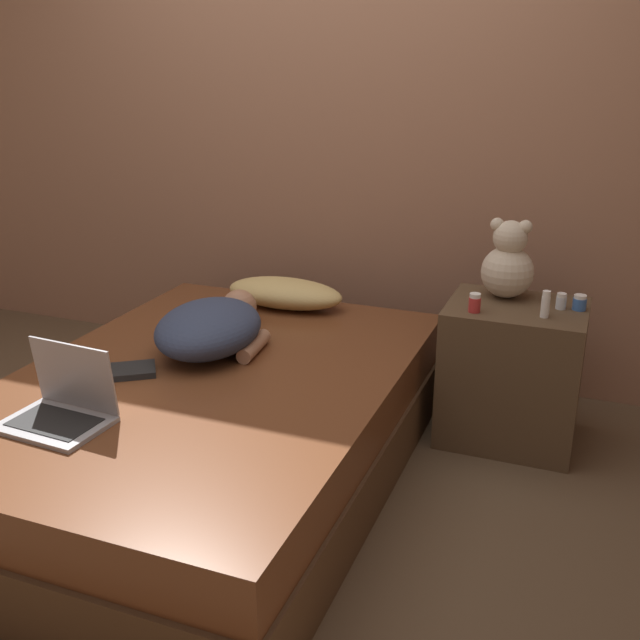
{
  "coord_description": "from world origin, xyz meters",
  "views": [
    {
      "loc": [
        1.33,
        -2.22,
        1.57
      ],
      "look_at": [
        0.36,
        0.25,
        0.61
      ],
      "focal_mm": 42.0,
      "sensor_mm": 36.0,
      "label": 1
    }
  ],
  "objects_px": {
    "pillow": "(285,293)",
    "bottle_blue": "(580,303)",
    "book": "(124,371)",
    "bottle_red": "(475,303)",
    "teddy_bear": "(508,264)",
    "person_lying": "(212,327)",
    "bottle_clear": "(561,301)",
    "bottle_white": "(545,304)",
    "laptop": "(62,406)"
  },
  "relations": [
    {
      "from": "pillow",
      "to": "bottle_blue",
      "type": "relative_size",
      "value": 9.25
    },
    {
      "from": "pillow",
      "to": "book",
      "type": "bearing_deg",
      "value": -104.82
    },
    {
      "from": "bottle_blue",
      "to": "bottle_red",
      "type": "height_order",
      "value": "bottle_red"
    },
    {
      "from": "bottle_blue",
      "to": "bottle_red",
      "type": "xyz_separation_m",
      "value": [
        -0.38,
        -0.18,
        0.01
      ]
    },
    {
      "from": "teddy_bear",
      "to": "book",
      "type": "relative_size",
      "value": 1.24
    },
    {
      "from": "person_lying",
      "to": "book",
      "type": "bearing_deg",
      "value": -124.59
    },
    {
      "from": "teddy_bear",
      "to": "bottle_clear",
      "type": "xyz_separation_m",
      "value": [
        0.23,
        -0.07,
        -0.11
      ]
    },
    {
      "from": "bottle_red",
      "to": "bottle_white",
      "type": "distance_m",
      "value": 0.27
    },
    {
      "from": "laptop",
      "to": "bottle_white",
      "type": "height_order",
      "value": "bottle_white"
    },
    {
      "from": "person_lying",
      "to": "book",
      "type": "distance_m",
      "value": 0.4
    },
    {
      "from": "laptop",
      "to": "teddy_bear",
      "type": "bearing_deg",
      "value": 51.06
    },
    {
      "from": "pillow",
      "to": "teddy_bear",
      "type": "height_order",
      "value": "teddy_bear"
    },
    {
      "from": "person_lying",
      "to": "bottle_clear",
      "type": "height_order",
      "value": "bottle_clear"
    },
    {
      "from": "bottle_blue",
      "to": "bottle_white",
      "type": "distance_m",
      "value": 0.18
    },
    {
      "from": "person_lying",
      "to": "book",
      "type": "height_order",
      "value": "person_lying"
    },
    {
      "from": "pillow",
      "to": "book",
      "type": "height_order",
      "value": "pillow"
    },
    {
      "from": "laptop",
      "to": "teddy_bear",
      "type": "height_order",
      "value": "teddy_bear"
    },
    {
      "from": "pillow",
      "to": "bottle_red",
      "type": "distance_m",
      "value": 0.96
    },
    {
      "from": "bottle_blue",
      "to": "book",
      "type": "distance_m",
      "value": 1.79
    },
    {
      "from": "bottle_red",
      "to": "teddy_bear",
      "type": "bearing_deg",
      "value": 70.15
    },
    {
      "from": "person_lying",
      "to": "bottle_red",
      "type": "xyz_separation_m",
      "value": [
        0.98,
        0.36,
        0.11
      ]
    },
    {
      "from": "bottle_clear",
      "to": "bottle_red",
      "type": "distance_m",
      "value": 0.35
    },
    {
      "from": "teddy_bear",
      "to": "bottle_white",
      "type": "relative_size",
      "value": 3.12
    },
    {
      "from": "laptop",
      "to": "book",
      "type": "relative_size",
      "value": 1.3
    },
    {
      "from": "bottle_blue",
      "to": "laptop",
      "type": "bearing_deg",
      "value": -140.04
    },
    {
      "from": "pillow",
      "to": "book",
      "type": "distance_m",
      "value": 0.96
    },
    {
      "from": "person_lying",
      "to": "laptop",
      "type": "height_order",
      "value": "laptop"
    },
    {
      "from": "pillow",
      "to": "bottle_blue",
      "type": "height_order",
      "value": "bottle_blue"
    },
    {
      "from": "laptop",
      "to": "book",
      "type": "distance_m",
      "value": 0.39
    },
    {
      "from": "bottle_blue",
      "to": "teddy_bear",
      "type": "bearing_deg",
      "value": 168.51
    },
    {
      "from": "book",
      "to": "teddy_bear",
      "type": "bearing_deg",
      "value": 36.88
    },
    {
      "from": "bottle_blue",
      "to": "bottle_clear",
      "type": "xyz_separation_m",
      "value": [
        -0.07,
        -0.01,
        0.0
      ]
    },
    {
      "from": "person_lying",
      "to": "teddy_bear",
      "type": "height_order",
      "value": "teddy_bear"
    },
    {
      "from": "bottle_blue",
      "to": "person_lying",
      "type": "bearing_deg",
      "value": -158.58
    },
    {
      "from": "person_lying",
      "to": "laptop",
      "type": "relative_size",
      "value": 2.0
    },
    {
      "from": "laptop",
      "to": "bottle_clear",
      "type": "xyz_separation_m",
      "value": [
        1.44,
        1.25,
        0.14
      ]
    },
    {
      "from": "pillow",
      "to": "bottle_red",
      "type": "relative_size",
      "value": 7.45
    },
    {
      "from": "laptop",
      "to": "teddy_bear",
      "type": "relative_size",
      "value": 1.05
    },
    {
      "from": "pillow",
      "to": "person_lying",
      "type": "xyz_separation_m",
      "value": [
        -0.06,
        -0.59,
        0.03
      ]
    },
    {
      "from": "laptop",
      "to": "bottle_clear",
      "type": "distance_m",
      "value": 1.91
    },
    {
      "from": "bottle_clear",
      "to": "bottle_white",
      "type": "distance_m",
      "value": 0.14
    },
    {
      "from": "bottle_white",
      "to": "laptop",
      "type": "bearing_deg",
      "value": -141.0
    },
    {
      "from": "person_lying",
      "to": "laptop",
      "type": "bearing_deg",
      "value": -107.49
    },
    {
      "from": "laptop",
      "to": "bottle_blue",
      "type": "bearing_deg",
      "value": 43.45
    },
    {
      "from": "person_lying",
      "to": "book",
      "type": "xyz_separation_m",
      "value": [
        -0.19,
        -0.34,
        -0.08
      ]
    },
    {
      "from": "bottle_blue",
      "to": "bottle_clear",
      "type": "relative_size",
      "value": 0.95
    },
    {
      "from": "person_lying",
      "to": "bottle_clear",
      "type": "relative_size",
      "value": 10.8
    },
    {
      "from": "bottle_clear",
      "to": "book",
      "type": "height_order",
      "value": "bottle_clear"
    },
    {
      "from": "teddy_bear",
      "to": "bottle_blue",
      "type": "height_order",
      "value": "teddy_bear"
    },
    {
      "from": "pillow",
      "to": "laptop",
      "type": "xyz_separation_m",
      "value": [
        -0.21,
        -1.32,
        -0.01
      ]
    }
  ]
}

